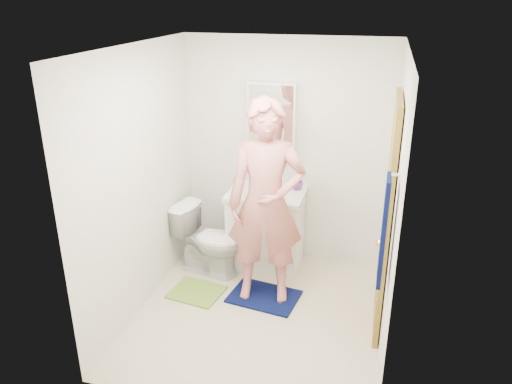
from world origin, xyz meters
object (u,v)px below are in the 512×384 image
Objects in this scene: vanity_cabinet at (266,230)px; toilet at (209,240)px; towel at (384,231)px; toothbrush_cup at (297,185)px; man at (266,204)px; soap_dispenser at (238,181)px; medicine_cabinet at (272,116)px.

vanity_cabinet reaches higher than toilet.
toothbrush_cup is (-0.88, 1.62, -0.35)m from towel.
man reaches higher than vanity_cabinet.
soap_dispenser is 0.10× the size of man.
soap_dispenser is at bearing -164.62° from toothbrush_cup.
toilet is 1.09m from toothbrush_cup.
vanity_cabinet is 0.62m from toilet.
towel is 6.82× the size of toothbrush_cup.
toilet is at bearing -150.81° from vanity_cabinet.
soap_dispenser is at bearing -28.72° from toilet.
man is (0.69, -0.33, 0.63)m from toilet.
man is at bearing 140.62° from towel.
soap_dispenser is (-1.48, 1.46, -0.30)m from towel.
vanity_cabinet is 0.60m from toothbrush_cup.
soap_dispenser is at bearing 117.43° from man.
medicine_cabinet is 0.87× the size of towel.
soap_dispenser is 0.62m from toothbrush_cup.
towel is 1.88m from toothbrush_cup.
vanity_cabinet is 1.00× the size of towel.
toilet is at bearing 145.58° from towel.
man reaches higher than toilet.
toilet is 0.38× the size of man.
towel is 2.10m from soap_dispenser.
towel is (1.18, -1.48, 0.85)m from vanity_cabinet.
toothbrush_cup is at bearing -49.78° from toilet.
vanity_cabinet is 4.10× the size of soap_dispenser.
toilet is at bearing -131.22° from soap_dispenser.
towel reaches higher than soap_dispenser.
medicine_cabinet is at bearing 164.11° from toothbrush_cup.
toothbrush_cup is at bearing -15.89° from medicine_cabinet.
toilet is (-1.72, 1.18, -0.88)m from towel.
man is at bearing -101.26° from toothbrush_cup.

